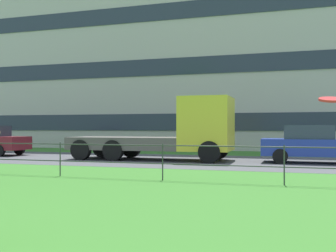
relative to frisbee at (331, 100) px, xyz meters
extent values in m
cube|color=#4C4C51|center=(-5.47, 12.57, -1.74)|extent=(80.00, 7.38, 0.01)
cylinder|color=#333833|center=(-7.07, 5.89, -1.24)|extent=(0.04, 0.04, 1.00)
cylinder|color=#333833|center=(-3.86, 5.89, -1.24)|extent=(0.04, 0.04, 1.00)
cylinder|color=#333833|center=(-0.66, 5.89, -1.24)|extent=(0.04, 0.04, 1.00)
cylinder|color=#333833|center=(-5.47, 5.89, -1.29)|extent=(28.85, 0.03, 0.03)
cylinder|color=#333833|center=(-5.47, 5.89, -0.79)|extent=(28.85, 0.03, 0.03)
cylinder|color=red|center=(0.00, 0.00, 0.00)|extent=(0.32, 0.32, 0.09)
cylinder|color=black|center=(-14.50, 13.75, -1.44)|extent=(0.61, 0.22, 0.60)
cube|color=yellow|center=(-4.05, 12.58, -0.14)|extent=(2.13, 2.33, 2.30)
cube|color=#283342|center=(-3.16, 12.59, 0.20)|extent=(0.15, 1.84, 0.87)
cube|color=#56514C|center=(-7.70, 12.53, -1.01)|extent=(5.23, 2.38, 0.56)
cylinder|color=black|center=(-3.75, 13.64, -1.29)|extent=(0.90, 0.31, 0.90)
cylinder|color=black|center=(-3.72, 11.53, -1.29)|extent=(0.90, 0.31, 0.90)
cylinder|color=black|center=(-7.98, 13.58, -1.29)|extent=(0.90, 0.31, 0.90)
cylinder|color=black|center=(-7.95, 11.46, -1.29)|extent=(0.90, 0.31, 0.90)
cylinder|color=black|center=(-9.54, 13.56, -1.29)|extent=(0.90, 0.31, 0.90)
cylinder|color=black|center=(-9.51, 11.44, -1.29)|extent=(0.90, 0.31, 0.90)
cube|color=#233899|center=(0.26, 12.87, -1.10)|extent=(4.00, 1.71, 0.68)
cube|color=#2D3847|center=(0.11, 12.87, -0.48)|extent=(1.90, 1.52, 0.56)
cylinder|color=black|center=(-0.98, 13.68, -1.44)|extent=(0.60, 0.20, 0.60)
cylinder|color=black|center=(-0.98, 12.07, -1.44)|extent=(0.60, 0.20, 0.60)
cube|color=#B7B2AD|center=(-12.98, 26.53, 5.46)|extent=(38.11, 11.77, 14.40)
cube|color=#283342|center=(-12.98, 20.61, 0.06)|extent=(32.01, 0.06, 1.10)
cube|color=#283342|center=(-12.98, 20.61, 3.66)|extent=(32.01, 0.06, 1.10)
cube|color=#283342|center=(-12.98, 20.61, 7.26)|extent=(32.01, 0.06, 1.10)
camera|label=1|loc=(-0.36, -4.78, -0.31)|focal=43.92mm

